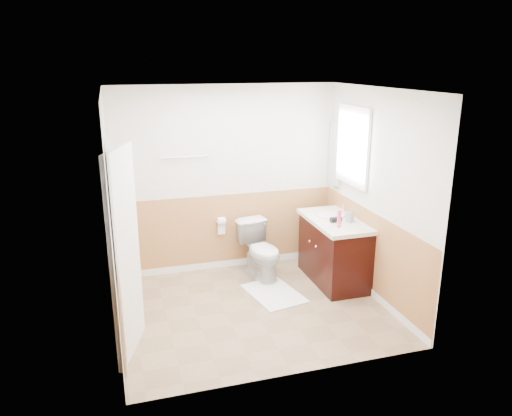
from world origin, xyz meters
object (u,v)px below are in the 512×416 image
object	(u,v)px
toilet	(261,251)
soap_dispenser	(350,215)
bath_mat	(274,294)
vanity_cabinet	(334,252)
lotion_bottle	(339,219)

from	to	relation	value
toilet	soap_dispenser	size ratio (longest dim) A/B	4.23
soap_dispenser	toilet	bearing A→B (deg)	151.88
bath_mat	vanity_cabinet	bearing A→B (deg)	10.57
lotion_bottle	soap_dispenser	distance (m)	0.27
bath_mat	soap_dispenser	distance (m)	1.36
vanity_cabinet	soap_dispenser	distance (m)	0.57
lotion_bottle	soap_dispenser	size ratio (longest dim) A/B	1.24
soap_dispenser	lotion_bottle	bearing A→B (deg)	-145.63
lotion_bottle	vanity_cabinet	bearing A→B (deg)	71.59
toilet	lotion_bottle	size ratio (longest dim) A/B	3.40
vanity_cabinet	lotion_bottle	bearing A→B (deg)	-108.41
toilet	bath_mat	bearing A→B (deg)	-101.18
bath_mat	soap_dispenser	xyz separation A→B (m)	(0.99, 0.01, 0.93)
vanity_cabinet	lotion_bottle	world-z (taller)	lotion_bottle
bath_mat	soap_dispenser	size ratio (longest dim) A/B	4.53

